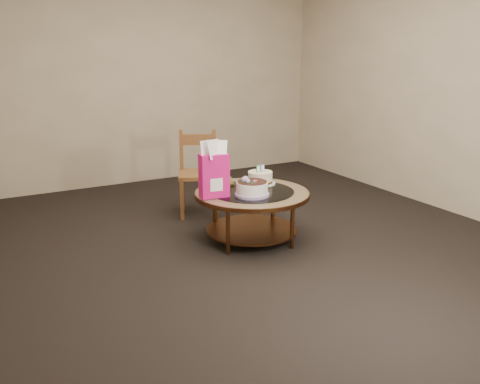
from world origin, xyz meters
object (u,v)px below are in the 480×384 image
gift_bag (214,170)px  decorated_cake (252,189)px  cream_cake (260,178)px  dining_chair (198,173)px  coffee_table (252,200)px

gift_bag → decorated_cake: bearing=-15.4°
cream_cake → dining_chair: size_ratio=0.33×
decorated_cake → dining_chair: 1.06m
coffee_table → decorated_cake: (-0.07, -0.12, 0.14)m
decorated_cake → cream_cake: bearing=48.9°
coffee_table → dining_chair: dining_chair is taller
decorated_cake → dining_chair: (-0.02, 1.06, -0.08)m
gift_bag → cream_cake: bearing=25.6°
coffee_table → gift_bag: size_ratio=2.13×
cream_cake → dining_chair: dining_chair is taller
gift_bag → dining_chair: gift_bag is taller
cream_cake → gift_bag: bearing=-175.7°
cream_cake → gift_bag: gift_bag is taller
coffee_table → gift_bag: (-0.37, 0.01, 0.32)m
decorated_cake → cream_cake: (0.27, 0.31, -0.00)m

